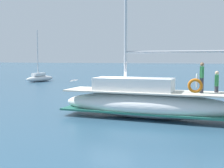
% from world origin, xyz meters
% --- Properties ---
extents(ground_plane, '(400.00, 400.00, 0.00)m').
position_xyz_m(ground_plane, '(0.00, 0.00, 0.00)').
color(ground_plane, '#2D516B').
extents(main_sailboat, '(2.51, 9.62, 11.93)m').
position_xyz_m(main_sailboat, '(-0.30, -1.88, 0.90)').
color(main_sailboat, white).
rests_on(main_sailboat, ground).
extents(moored_catamaran, '(5.34, 2.06, 7.23)m').
position_xyz_m(moored_catamaran, '(19.33, 18.33, 0.55)').
color(moored_catamaran, white).
rests_on(moored_catamaran, ground).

